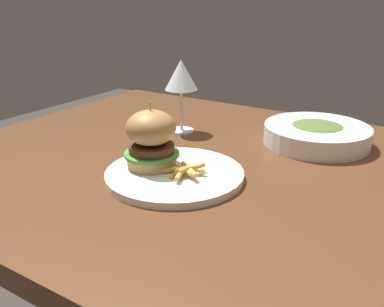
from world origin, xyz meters
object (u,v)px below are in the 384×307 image
(burger_sandwich, at_px, (151,139))
(main_plate, at_px, (175,174))
(soup_bowl, at_px, (317,134))
(wine_glass, at_px, (181,77))

(burger_sandwich, bearing_deg, main_plate, 1.56)
(main_plate, bearing_deg, soup_bowl, 63.40)
(wine_glass, bearing_deg, burger_sandwich, -68.67)
(main_plate, distance_m, wine_glass, 0.32)
(wine_glass, height_order, soup_bowl, wine_glass)
(main_plate, relative_size, wine_glass, 1.47)
(main_plate, bearing_deg, burger_sandwich, -178.44)
(soup_bowl, bearing_deg, burger_sandwich, -123.17)
(main_plate, xyz_separation_m, wine_glass, (-0.15, 0.25, 0.13))
(main_plate, distance_m, burger_sandwich, 0.08)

